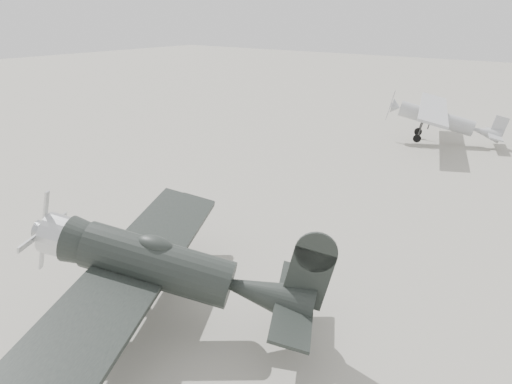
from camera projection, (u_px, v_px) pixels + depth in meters
ground at (232, 267)px, 16.73m from camera, size 160.00×160.00×0.00m
lowwing_monoplane at (172, 269)px, 12.87m from camera, size 8.39×10.23×3.46m
highwing_monoplane at (441, 116)px, 31.64m from camera, size 7.15×9.91×2.83m
sign_board at (138, 248)px, 16.27m from camera, size 0.34×0.92×1.37m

